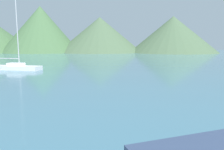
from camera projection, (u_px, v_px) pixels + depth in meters
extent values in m
cube|color=white|center=(16.00, 68.00, 27.46)|extent=(6.68, 3.24, 0.52)
cube|color=white|center=(16.00, 64.00, 27.40)|extent=(2.17, 1.63, 0.36)
cylinder|color=#BCBCC1|center=(17.00, 27.00, 26.65)|extent=(0.12, 0.12, 9.44)
cylinder|color=#BCBCC1|center=(9.00, 58.00, 27.51)|extent=(2.84, 0.81, 0.10)
cone|color=#476B42|center=(41.00, 29.00, 83.48)|extent=(29.60, 29.60, 17.47)
cone|color=#4C6647|center=(100.00, 35.00, 85.58)|extent=(33.38, 33.38, 13.58)
cone|color=#4C6647|center=(173.00, 34.00, 81.83)|extent=(32.74, 32.74, 13.49)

